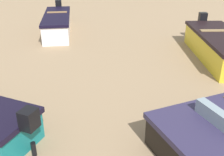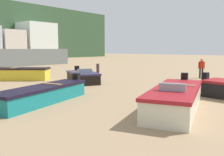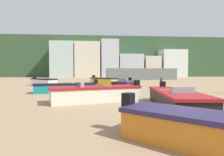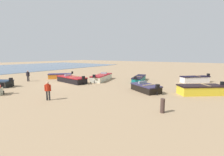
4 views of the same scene
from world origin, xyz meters
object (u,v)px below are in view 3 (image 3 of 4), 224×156
at_px(boat_white_2, 43,82).
at_px(mooring_post_near_water, 161,82).
at_px(boat_black_6, 125,84).
at_px(boat_orange_0, 198,130).
at_px(boat_black_7, 176,99).
at_px(boat_cream_4, 96,94).
at_px(boat_yellow_3, 104,81).
at_px(boat_teal_8, 66,88).

xyz_separation_m(boat_white_2, mooring_post_near_water, (14.38, -0.11, 0.02)).
bearing_deg(boat_black_6, boat_orange_0, 116.61).
bearing_deg(boat_orange_0, boat_black_7, -154.35).
distance_m(boat_cream_4, boat_black_6, 8.97).
height_order(boat_orange_0, boat_yellow_3, boat_yellow_3).
height_order(boat_orange_0, boat_teal_8, boat_orange_0).
bearing_deg(boat_cream_4, boat_black_6, -36.52).
xyz_separation_m(boat_teal_8, mooring_post_near_water, (10.71, 6.77, 0.10)).
relative_size(boat_white_2, boat_black_7, 0.67).
distance_m(boat_orange_0, mooring_post_near_water, 19.62).
height_order(boat_cream_4, boat_black_6, boat_cream_4).
height_order(boat_yellow_3, boat_teal_8, boat_yellow_3).
bearing_deg(boat_yellow_3, boat_black_7, 60.66).
bearing_deg(boat_yellow_3, boat_white_2, -28.26).
bearing_deg(boat_cream_4, boat_yellow_3, -21.63).
xyz_separation_m(boat_black_7, boat_teal_8, (-6.38, 7.45, -0.04)).
bearing_deg(boat_black_6, boat_white_2, 8.27).
relative_size(boat_black_6, boat_black_7, 0.67).
relative_size(boat_yellow_3, boat_black_6, 1.14).
xyz_separation_m(boat_orange_0, boat_black_6, (0.62, 15.38, -0.02)).
distance_m(boat_teal_8, mooring_post_near_water, 12.67).
bearing_deg(boat_black_6, mooring_post_near_water, -117.86).
height_order(boat_white_2, boat_black_7, boat_white_2).
bearing_deg(boat_black_7, boat_yellow_3, -73.55).
bearing_deg(boat_yellow_3, boat_teal_8, 27.06).
distance_m(boat_black_7, boat_teal_8, 9.81).
distance_m(boat_white_2, boat_cream_4, 13.46).
height_order(boat_black_6, mooring_post_near_water, boat_black_6).
distance_m(boat_black_6, boat_black_7, 10.88).
relative_size(boat_white_2, boat_teal_8, 0.70).
distance_m(boat_orange_0, boat_teal_8, 12.96).
relative_size(boat_white_2, boat_black_6, 1.00).
bearing_deg(boat_orange_0, boat_yellow_3, -133.06).
height_order(boat_yellow_3, boat_cream_4, boat_yellow_3).
relative_size(boat_cream_4, mooring_post_near_water, 5.73).
height_order(boat_yellow_3, boat_black_6, boat_yellow_3).
bearing_deg(boat_teal_8, boat_black_7, -154.05).
distance_m(boat_white_2, boat_black_7, 17.51).
xyz_separation_m(boat_orange_0, boat_cream_4, (-2.38, 6.93, 0.04)).
bearing_deg(boat_teal_8, boat_white_2, 13.46).
relative_size(boat_white_2, boat_yellow_3, 0.87).
relative_size(boat_black_6, boat_teal_8, 0.70).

